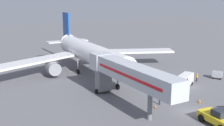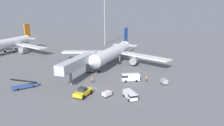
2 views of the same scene
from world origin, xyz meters
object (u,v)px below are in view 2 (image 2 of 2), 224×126
service_van_rear_left (130,77)px  ground_crew_worker_midground (92,80)px  ground_crew_worker_foreground (146,79)px  belt_loader_truck (25,85)px  service_van_outer_left (130,95)px  airplane_background (8,44)px  safety_cone_bravo (109,87)px  apron_light_mast (105,7)px  airplane_at_gate (113,53)px  safety_cone_alpha (86,82)px  jet_bridge (80,62)px  baggage_cart_rear_right (107,94)px  pushback_tug (83,92)px  baggage_cart_mid_left (164,82)px

service_van_rear_left → ground_crew_worker_midground: 11.42m
ground_crew_worker_foreground → belt_loader_truck: bearing=-154.9°
service_van_outer_left → airplane_background: airplane_background is taller
service_van_outer_left → safety_cone_bravo: (-7.05, 5.62, -0.73)m
safety_cone_bravo → apron_light_mast: bearing=108.8°
airplane_at_gate → belt_loader_truck: 36.66m
safety_cone_alpha → jet_bridge: bearing=133.9°
ground_crew_worker_midground → apron_light_mast: apron_light_mast is taller
jet_bridge → service_van_rear_left: bearing=6.8°
safety_cone_bravo → baggage_cart_rear_right: bearing=-79.2°
service_van_outer_left → apron_light_mast: size_ratio=0.15×
belt_loader_truck → safety_cone_bravo: (22.47, 6.26, -0.44)m
service_van_outer_left → apron_light_mast: bearing=112.3°
airplane_at_gate → pushback_tug: bearing=-87.2°
ground_crew_worker_midground → ground_crew_worker_foreground: bearing=20.1°
ground_crew_worker_foreground → apron_light_mast: apron_light_mast is taller
safety_cone_bravo → safety_cone_alpha: bearing=164.1°
baggage_cart_rear_right → apron_light_mast: bearing=108.2°
baggage_cart_rear_right → safety_cone_bravo: size_ratio=3.91×
belt_loader_truck → service_van_outer_left: belt_loader_truck is taller
jet_bridge → apron_light_mast: apron_light_mast is taller
airplane_at_gate → ground_crew_worker_foreground: 23.89m
pushback_tug → airplane_background: bearing=144.4°
service_van_rear_left → ground_crew_worker_midground: service_van_rear_left is taller
pushback_tug → belt_loader_truck: size_ratio=0.90×
airplane_background → apron_light_mast: apron_light_mast is taller
ground_crew_worker_midground → apron_light_mast: size_ratio=0.05×
airplane_at_gate → apron_light_mast: bearing=112.0°
airplane_at_gate → pushback_tug: (1.62, -33.60, -3.49)m
jet_bridge → safety_cone_alpha: bearing=-46.1°
service_van_rear_left → baggage_cart_rear_right: size_ratio=2.17×
airplane_at_gate → safety_cone_alpha: 24.65m
pushback_tug → service_van_rear_left: service_van_rear_left is taller
service_van_rear_left → baggage_cart_mid_left: (10.06, 0.13, -0.49)m
service_van_outer_left → baggage_cart_rear_right: size_ratio=1.91×
service_van_rear_left → ground_crew_worker_foreground: size_ratio=3.19×
airplane_background → baggage_cart_rear_right: bearing=-32.1°
airplane_background → service_van_outer_left: bearing=-29.7°
jet_bridge → baggage_cart_rear_right: bearing=-43.3°
baggage_cart_rear_right → apron_light_mast: (-24.41, 74.24, 21.24)m
safety_cone_alpha → safety_cone_bravo: (7.72, -2.20, 0.05)m
pushback_tug → apron_light_mast: apron_light_mast is taller
safety_cone_alpha → apron_light_mast: 71.44m
airplane_at_gate → pushback_tug: 33.82m
baggage_cart_rear_right → airplane_background: (-62.56, 39.30, 3.87)m
baggage_cart_rear_right → ground_crew_worker_midground: bearing=129.9°
airplane_at_gate → airplane_background: 55.57m
baggage_cart_rear_right → safety_cone_alpha: bearing=137.8°
jet_bridge → baggage_cart_rear_right: 17.28m
apron_light_mast → belt_loader_truck: bearing=-89.4°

